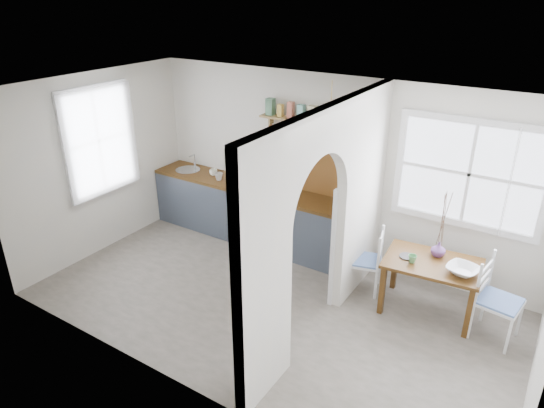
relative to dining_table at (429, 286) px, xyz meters
The scene contains 26 objects.
floor 1.94m from the dining_table, 151.26° to the right, with size 5.80×3.20×0.01m, color gray.
ceiling 2.96m from the dining_table, 151.26° to the right, with size 5.80×3.20×0.01m, color silver.
walls 2.14m from the dining_table, 151.26° to the right, with size 5.81×3.21×2.60m.
partition 1.71m from the dining_table, 138.58° to the right, with size 0.12×3.20×2.60m.
kitchen_window 4.82m from the dining_table, 168.56° to the right, with size 0.10×1.16×1.50m, color white, non-canonical shape.
nook_window 1.42m from the dining_table, 79.19° to the left, with size 1.76×0.10×1.30m, color white, non-canonical shape.
counter 2.84m from the dining_table, behind, with size 3.50×0.60×0.90m.
sink 4.16m from the dining_table, behind, with size 0.40×0.40×0.02m, color #B4B7BD.
backsplash 2.23m from the dining_table, 160.82° to the left, with size 1.65×0.03×0.90m, color brown.
shelf 2.58m from the dining_table, 163.16° to the left, with size 1.75×0.20×0.21m.
pendant_lamp 2.18m from the dining_table, behind, with size 0.26×0.26×0.16m, color beige.
utensil_rail 1.54m from the dining_table, behind, with size 0.02×0.02×0.50m, color #B4B7BD.
dining_table is the anchor object (origin of this frame).
chair_left 0.84m from the dining_table, behind, with size 0.40×0.40×0.87m, color silver, non-canonical shape.
chair_right 0.80m from the dining_table, ahead, with size 0.44×0.44×0.97m, color silver, non-canonical shape.
kettle 1.63m from the dining_table, 164.07° to the left, with size 0.21×0.17×0.25m, color silver, non-canonical shape.
mug_a 3.47m from the dining_table, behind, with size 0.12×0.12×0.11m, color silver.
mug_b 3.68m from the dining_table, behind, with size 0.12×0.12×0.10m, color white.
knife_block 3.13m from the dining_table, behind, with size 0.10×0.14×0.22m, color #432A1D.
jar 2.86m from the dining_table, 169.31° to the left, with size 0.11×0.11×0.18m, color olive.
towel_magenta 1.10m from the dining_table, behind, with size 0.02×0.03×0.50m, color #DC2677.
towel_orange 1.10m from the dining_table, behind, with size 0.02×0.03×0.46m, color #BE692A.
bowl 0.52m from the dining_table, 11.61° to the right, with size 0.34×0.34×0.08m, color white.
table_cup 0.46m from the dining_table, 145.54° to the right, with size 0.10×0.10×0.10m, color #589A5F.
plate 0.46m from the dining_table, 169.73° to the right, with size 0.18×0.18×0.02m, color black.
vase 0.46m from the dining_table, 88.80° to the left, with size 0.17×0.17×0.18m, color #663C7D.
Camera 1 is at (2.71, -4.22, 3.64)m, focal length 32.00 mm.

